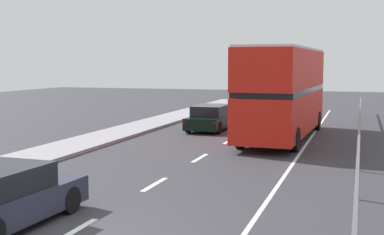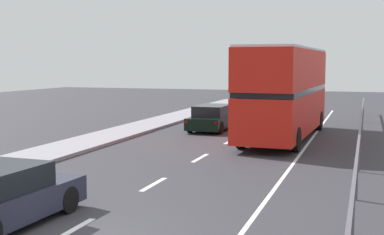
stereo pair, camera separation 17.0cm
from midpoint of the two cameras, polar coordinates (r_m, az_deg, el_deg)
The scene contains 5 objects.
lane_paint_markings at distance 18.16m, azimuth 6.25°, elevation -5.42°, with size 3.61×46.00×0.01m.
bridge_side_railing at distance 18.18m, azimuth 17.24°, elevation -2.68°, with size 0.10×42.00×1.14m.
double_decker_bus_red at distance 25.24m, azimuth 9.67°, elevation 2.90°, with size 2.87×10.53×4.26m.
hatchback_car_near at distance 12.36m, azimuth -20.22°, elevation -8.10°, with size 1.99×4.15×1.33m.
sedan_car_ahead at distance 28.25m, azimuth 1.97°, elevation -0.04°, with size 1.85×4.58×1.34m.
Camera 1 is at (5.71, -9.01, 3.55)m, focal length 49.60 mm.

